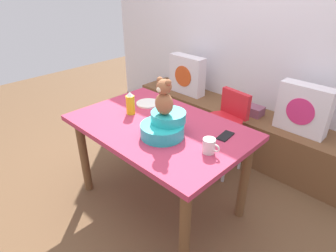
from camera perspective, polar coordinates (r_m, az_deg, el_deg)
name	(u,v)px	position (r m, az deg, el deg)	size (l,w,h in m)	color
ground_plane	(160,200)	(2.54, -1.63, -14.60)	(8.00, 8.00, 0.00)	brown
back_wall	(266,23)	(3.07, 18.93, 18.90)	(4.40, 0.10, 2.60)	silver
window_bench	(238,129)	(3.18, 13.72, -0.67)	(2.60, 0.44, 0.46)	brown
pillow_floral_left	(187,75)	(3.37, 3.81, 10.14)	(0.44, 0.15, 0.44)	silver
pillow_floral_right	(303,109)	(2.75, 25.41, 3.05)	(0.44, 0.15, 0.44)	silver
book_stack	(253,110)	(3.00, 16.55, 3.03)	(0.20, 0.14, 0.09)	#81495F
dining_table	(159,137)	(2.16, -1.86, -2.21)	(1.32, 0.86, 0.74)	#B73351
highchair	(225,122)	(2.67, 11.23, 0.81)	(0.36, 0.48, 0.79)	red
infant_seat_teal	(164,126)	(1.94, -0.74, 0.05)	(0.30, 0.33, 0.16)	#25B2B3
teddy_bear	(164,98)	(1.85, -0.79, 5.67)	(0.13, 0.12, 0.25)	#9A5D3B
ketchup_bottle	(130,103)	(2.26, -7.52, 4.48)	(0.07, 0.07, 0.18)	gold
coffee_mug	(209,146)	(1.78, 8.24, -3.94)	(0.12, 0.08, 0.09)	silver
dinner_plate_near	(148,103)	(2.45, -4.02, 4.53)	(0.20, 0.20, 0.01)	white
dinner_plate_far	(169,116)	(2.22, 0.20, 2.01)	(0.20, 0.20, 0.01)	white
cell_phone	(225,136)	(1.99, 11.38, -1.95)	(0.07, 0.14, 0.01)	black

